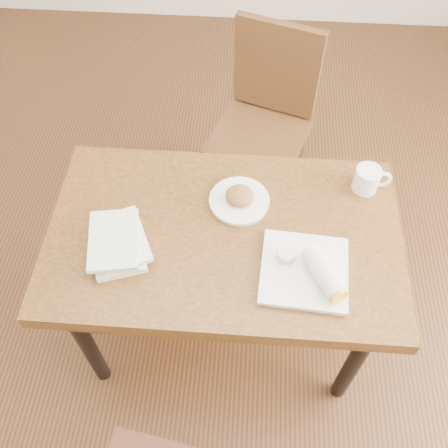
# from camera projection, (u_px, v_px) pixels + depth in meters

# --- Properties ---
(ground) EXTENTS (4.00, 5.00, 0.01)m
(ground) POSITION_uv_depth(u_px,v_px,m) (224.00, 325.00, 2.32)
(ground) COLOR #472814
(ground) RESTS_ON ground
(table) EXTENTS (1.21, 0.74, 0.75)m
(table) POSITION_uv_depth(u_px,v_px,m) (224.00, 247.00, 1.77)
(table) COLOR brown
(table) RESTS_ON ground
(chair_far) EXTENTS (0.53, 0.53, 0.95)m
(chair_far) POSITION_uv_depth(u_px,v_px,m) (266.00, 113.00, 2.35)
(chair_far) COLOR #4C2F15
(chair_far) RESTS_ON ground
(plate_scone) EXTENTS (0.22, 0.22, 0.07)m
(plate_scone) POSITION_uv_depth(u_px,v_px,m) (239.00, 199.00, 1.76)
(plate_scone) COLOR white
(plate_scone) RESTS_ON table
(coffee_mug) EXTENTS (0.14, 0.09, 0.09)m
(coffee_mug) POSITION_uv_depth(u_px,v_px,m) (368.00, 179.00, 1.78)
(coffee_mug) COLOR white
(coffee_mug) RESTS_ON table
(plate_burrito) EXTENTS (0.30, 0.30, 0.09)m
(plate_burrito) POSITION_uv_depth(u_px,v_px,m) (310.00, 271.00, 1.58)
(plate_burrito) COLOR white
(plate_burrito) RESTS_ON table
(book_stack) EXTENTS (0.25, 0.29, 0.06)m
(book_stack) POSITION_uv_depth(u_px,v_px,m) (118.00, 242.00, 1.64)
(book_stack) COLOR white
(book_stack) RESTS_ON table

